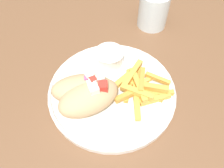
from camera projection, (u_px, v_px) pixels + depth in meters
The scene contains 7 objects.
table at pixel (118, 115), 0.53m from camera, with size 1.30×1.30×0.75m.
plate at pixel (112, 91), 0.48m from camera, with size 0.28×0.28×0.02m.
pita_sandwich_near at pixel (89, 97), 0.43m from camera, with size 0.13×0.08×0.06m.
pita_sandwich_far at pixel (83, 88), 0.44m from camera, with size 0.14×0.10×0.06m.
fries_pile at pixel (140, 87), 0.46m from camera, with size 0.13×0.13×0.03m.
sauce_ramekin at pixel (109, 57), 0.50m from camera, with size 0.07×0.07×0.04m.
water_glass at pixel (153, 11), 0.59m from camera, with size 0.08×0.08×0.09m.
Camera 1 is at (-0.13, -0.22, 1.15)m, focal length 35.00 mm.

